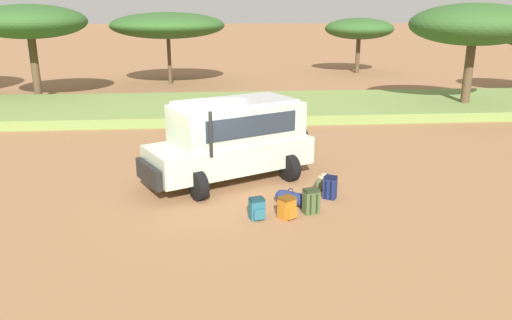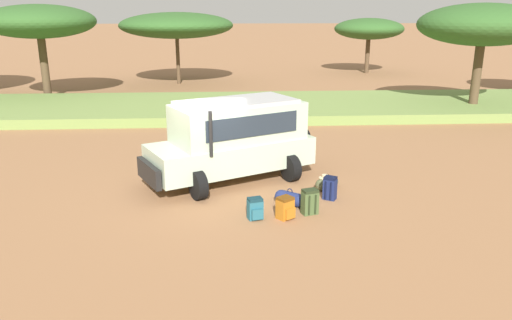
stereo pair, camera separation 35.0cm
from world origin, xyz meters
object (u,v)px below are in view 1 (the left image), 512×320
(backpack_outermost, at_px, (257,209))
(acacia_tree_right_mid, at_px, (359,29))
(backpack_near_rear_wheel, at_px, (330,188))
(acacia_tree_left_mid, at_px, (29,22))
(backpack_beside_front_wheel, at_px, (287,208))
(backpack_cluster_center, at_px, (311,201))
(safari_vehicle, at_px, (233,139))
(acacia_tree_far_right, at_px, (474,25))
(duffel_bag_soft_canvas, at_px, (291,198))
(duffel_bag_low_black_case, at_px, (326,182))
(acacia_tree_centre_back, at_px, (168,25))

(backpack_outermost, height_order, acacia_tree_right_mid, acacia_tree_right_mid)
(backpack_near_rear_wheel, bearing_deg, acacia_tree_left_mid, 128.37)
(backpack_beside_front_wheel, height_order, backpack_outermost, backpack_beside_front_wheel)
(backpack_cluster_center, height_order, backpack_near_rear_wheel, backpack_cluster_center)
(backpack_cluster_center, relative_size, backpack_outermost, 1.20)
(safari_vehicle, bearing_deg, acacia_tree_far_right, 38.31)
(backpack_cluster_center, height_order, backpack_outermost, backpack_cluster_center)
(backpack_beside_front_wheel, distance_m, backpack_outermost, 0.75)
(duffel_bag_soft_canvas, height_order, acacia_tree_right_mid, acacia_tree_right_mid)
(backpack_near_rear_wheel, relative_size, duffel_bag_low_black_case, 0.90)
(safari_vehicle, relative_size, backpack_near_rear_wheel, 8.19)
(duffel_bag_low_black_case, distance_m, acacia_tree_far_right, 14.82)
(acacia_tree_centre_back, distance_m, acacia_tree_right_mid, 15.37)
(acacia_tree_left_mid, bearing_deg, backpack_beside_front_wheel, -56.61)
(acacia_tree_left_mid, bearing_deg, backpack_near_rear_wheel, -51.63)
(duffel_bag_soft_canvas, bearing_deg, backpack_near_rear_wheel, 17.20)
(duffel_bag_low_black_case, xyz_separation_m, acacia_tree_far_right, (9.51, 10.62, 4.06))
(duffel_bag_low_black_case, height_order, duffel_bag_soft_canvas, duffel_bag_soft_canvas)
(safari_vehicle, xyz_separation_m, backpack_cluster_center, (1.86, -2.78, -0.97))
(backpack_beside_front_wheel, xyz_separation_m, acacia_tree_right_mid, (9.87, 28.41, 3.18))
(backpack_near_rear_wheel, distance_m, backpack_outermost, 2.45)
(acacia_tree_centre_back, relative_size, acacia_tree_right_mid, 1.41)
(backpack_cluster_center, height_order, duffel_bag_low_black_case, backpack_cluster_center)
(acacia_tree_left_mid, relative_size, acacia_tree_far_right, 0.98)
(backpack_near_rear_wheel, bearing_deg, backpack_cluster_center, -126.79)
(backpack_outermost, bearing_deg, acacia_tree_far_right, 47.19)
(backpack_outermost, bearing_deg, acacia_tree_right_mid, 69.49)
(safari_vehicle, height_order, backpack_near_rear_wheel, safari_vehicle)
(safari_vehicle, distance_m, acacia_tree_right_mid, 27.77)
(backpack_outermost, relative_size, acacia_tree_left_mid, 0.09)
(backpack_beside_front_wheel, xyz_separation_m, backpack_near_rear_wheel, (1.37, 1.23, 0.04))
(acacia_tree_right_mid, bearing_deg, duffel_bag_low_black_case, -107.71)
(acacia_tree_right_mid, bearing_deg, acacia_tree_left_mid, -153.46)
(backpack_near_rear_wheel, relative_size, duffel_bag_soft_canvas, 0.84)
(backpack_beside_front_wheel, distance_m, acacia_tree_right_mid, 30.25)
(backpack_cluster_center, relative_size, duffel_bag_low_black_case, 0.91)
(safari_vehicle, height_order, duffel_bag_low_black_case, safari_vehicle)
(duffel_bag_low_black_case, xyz_separation_m, acacia_tree_left_mid, (-13.09, 15.64, 4.12))
(acacia_tree_left_mid, xyz_separation_m, acacia_tree_far_right, (22.60, -5.02, -0.06))
(duffel_bag_low_black_case, bearing_deg, backpack_beside_front_wheel, -125.51)
(backpack_outermost, bearing_deg, acacia_tree_left_mid, 121.67)
(backpack_cluster_center, height_order, acacia_tree_left_mid, acacia_tree_left_mid)
(duffel_bag_low_black_case, bearing_deg, acacia_tree_right_mid, 72.29)
(backpack_cluster_center, xyz_separation_m, duffel_bag_soft_canvas, (-0.43, 0.61, -0.14))
(backpack_cluster_center, xyz_separation_m, acacia_tree_left_mid, (-12.29, 17.41, 3.98))
(backpack_beside_front_wheel, bearing_deg, backpack_outermost, 179.25)
(acacia_tree_right_mid, bearing_deg, backpack_outermost, -110.51)
(duffel_bag_soft_canvas, distance_m, acacia_tree_centre_back, 23.45)
(backpack_outermost, distance_m, acacia_tree_centre_back, 24.09)
(acacia_tree_centre_back, xyz_separation_m, acacia_tree_right_mid, (14.56, 4.91, -0.46))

